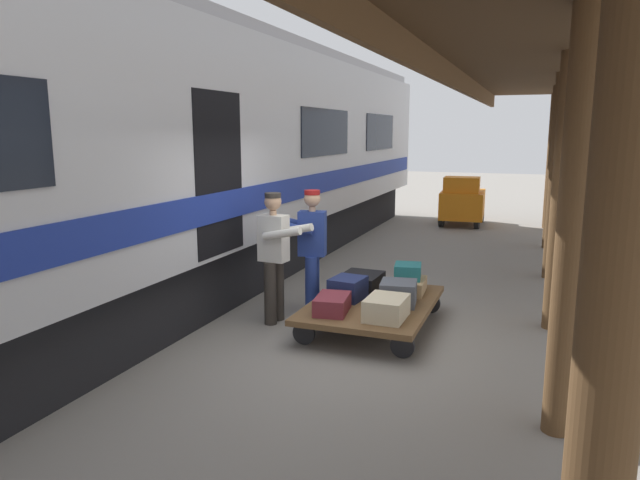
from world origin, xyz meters
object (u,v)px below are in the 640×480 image
suitcase_tan_vintage (408,286)px  suitcase_black_hardshell (361,281)px  train_car (120,163)px  suitcase_burgundy_valise (332,304)px  suitcase_teal_softside (408,271)px  luggage_cart (372,305)px  suitcase_slate_roller (398,293)px  porter_by_door (275,253)px  baggage_tug (462,202)px  porter_in_overalls (311,248)px  suitcase_cream_canvas (386,308)px  suitcase_navy_fabric (348,288)px

suitcase_tan_vintage → suitcase_black_hardshell: 0.66m
train_car → suitcase_burgundy_valise: bearing=-179.9°
suitcase_teal_softside → suitcase_black_hardshell: bearing=2.6°
luggage_cart → suitcase_slate_roller: 0.38m
suitcase_tan_vintage → porter_by_door: 1.85m
train_car → baggage_tug: 10.12m
train_car → porter_by_door: (-2.07, -0.36, -1.14)m
suitcase_tan_vintage → porter_in_overalls: bearing=14.7°
suitcase_cream_canvas → suitcase_burgundy_valise: suitcase_cream_canvas is taller
train_car → suitcase_teal_softside: size_ratio=55.33×
suitcase_navy_fabric → suitcase_cream_canvas: (-0.66, 0.59, -0.01)m
suitcase_slate_roller → suitcase_burgundy_valise: bearing=41.9°
suitcase_tan_vintage → suitcase_black_hardshell: bearing=0.0°
baggage_tug → porter_in_overalls: bearing=83.7°
suitcase_teal_softside → luggage_cart: bearing=63.5°
luggage_cart → suitcase_black_hardshell: size_ratio=3.40×
suitcase_tan_vintage → train_car: bearing=18.1°
suitcase_navy_fabric → suitcase_cream_canvas: 0.89m
train_car → suitcase_burgundy_valise: (-2.98, -0.00, -1.62)m
suitcase_teal_softside → suitcase_navy_fabric: bearing=44.1°
suitcase_navy_fabric → porter_in_overalls: (0.61, -0.26, 0.44)m
porter_in_overalls → porter_by_door: bearing=59.2°
suitcase_burgundy_valise → porter_by_door: size_ratio=0.32×
suitcase_tan_vintage → porter_by_door: bearing=28.0°
suitcase_slate_roller → porter_in_overalls: (1.27, -0.26, 0.44)m
suitcase_burgundy_valise → porter_in_overalls: size_ratio=0.32×
suitcase_cream_canvas → suitcase_teal_softside: (0.02, -1.22, 0.15)m
train_car → suitcase_teal_softside: (-3.62, -1.22, -1.44)m
suitcase_tan_vintage → suitcase_slate_roller: bearing=90.0°
suitcase_slate_roller → train_car: bearing=9.3°
suitcase_navy_fabric → porter_in_overalls: bearing=-22.9°
suitcase_navy_fabric → suitcase_tan_vintage: (-0.66, -0.59, -0.05)m
suitcase_navy_fabric → porter_by_door: (0.91, 0.24, 0.44)m
train_car → luggage_cart: 3.80m
suitcase_teal_softside → baggage_tug: baggage_tug is taller
suitcase_cream_canvas → suitcase_burgundy_valise: (0.66, 0.00, -0.02)m
suitcase_slate_roller → porter_by_door: 1.65m
suitcase_burgundy_valise → suitcase_tan_vintage: bearing=-119.1°
suitcase_navy_fabric → suitcase_black_hardshell: bearing=-90.0°
suitcase_teal_softside → suitcase_cream_canvas: bearing=90.9°
baggage_tug → suitcase_teal_softside: bearing=92.1°
train_car → suitcase_black_hardshell: train_car is taller
train_car → suitcase_tan_vintage: (-3.64, -1.19, -1.63)m
suitcase_black_hardshell → porter_in_overalls: size_ratio=0.37×
suitcase_cream_canvas → baggage_tug: baggage_tug is taller
suitcase_burgundy_valise → suitcase_slate_roller: 0.89m
baggage_tug → luggage_cart: bearing=90.0°
luggage_cart → porter_in_overalls: 1.16m
luggage_cart → suitcase_tan_vintage: suitcase_tan_vintage is taller
baggage_tug → suitcase_tan_vintage: bearing=92.3°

